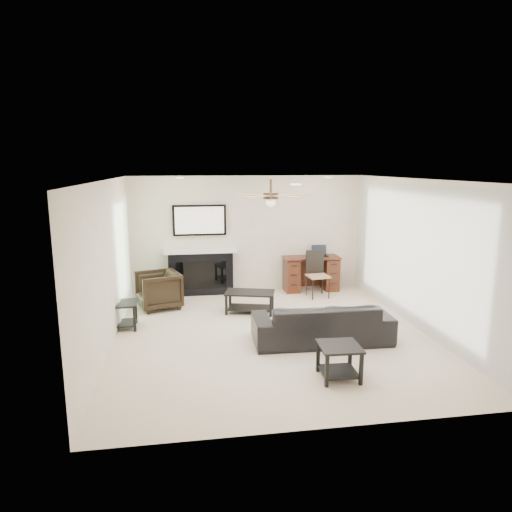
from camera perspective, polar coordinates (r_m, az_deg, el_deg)
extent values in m
plane|color=beige|center=(7.55, 1.90, -9.79)|extent=(5.50, 5.50, 0.00)
cube|color=white|center=(7.05, 2.03, 9.52)|extent=(5.00, 5.50, 0.04)
cube|color=silver|center=(9.87, -1.07, 2.74)|extent=(5.00, 0.04, 2.50)
cube|color=silver|center=(4.62, 8.50, -7.34)|extent=(5.00, 0.04, 2.50)
cube|color=silver|center=(7.17, -18.07, -1.08)|extent=(0.04, 5.50, 2.50)
cube|color=silver|center=(8.05, 19.71, 0.13)|extent=(0.04, 5.50, 2.50)
cube|color=silver|center=(8.12, 19.06, 0.11)|extent=(0.04, 5.10, 2.40)
cube|color=#93BC89|center=(8.70, -16.22, -0.21)|extent=(0.04, 1.80, 2.10)
cylinder|color=#382619|center=(7.16, 1.86, 7.55)|extent=(1.40, 1.40, 0.30)
imported|color=black|center=(7.25, 8.21, -8.22)|extent=(2.16, 0.90, 0.62)
imported|color=black|center=(9.00, -12.10, -4.18)|extent=(0.97, 0.96, 0.71)
cube|color=black|center=(8.58, -0.78, -5.78)|extent=(1.00, 0.72, 0.40)
cube|color=black|center=(6.13, 10.33, -12.87)|extent=(0.54, 0.54, 0.45)
cube|color=black|center=(8.08, -16.36, -7.14)|extent=(0.52, 0.52, 0.45)
cube|color=black|center=(9.67, -6.96, 0.70)|extent=(1.52, 0.34, 1.91)
cube|color=#38190E|center=(10.11, 6.84, -2.15)|extent=(1.22, 0.56, 0.76)
cube|color=black|center=(9.58, 7.75, -2.30)|extent=(0.46, 0.48, 0.97)
cube|color=black|center=(10.05, 8.04, 0.61)|extent=(0.33, 0.24, 0.23)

